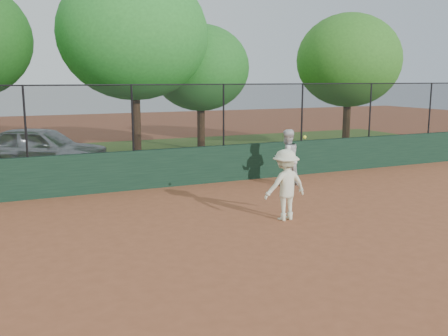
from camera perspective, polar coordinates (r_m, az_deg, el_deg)
name	(u,v)px	position (r m, az deg, el deg)	size (l,w,h in m)	color
ground	(233,246)	(10.27, 0.99, -8.94)	(80.00, 80.00, 0.00)	#9C5332
back_wall	(150,169)	(15.59, -8.45, -0.12)	(26.00, 0.20, 1.20)	#183524
grass_strip	(111,160)	(21.45, -12.82, 0.94)	(36.00, 12.00, 0.01)	#305019
parked_car	(41,148)	(19.53, -20.18, 2.11)	(1.95, 4.86, 1.65)	#ADB2B7
player_second	(287,158)	(15.88, 7.19, 1.19)	(0.87, 0.68, 1.80)	white
player_main	(285,185)	(12.02, 7.04, -1.92)	(1.14, 0.70, 2.05)	#EAEECA
fence_assembly	(148,116)	(15.38, -8.72, 5.87)	(26.00, 0.06, 2.00)	black
tree_2	(134,34)	(20.98, -10.29, 14.78)	(6.08, 5.53, 7.73)	#422917
tree_3	(201,68)	(23.60, -2.70, 11.34)	(4.61, 4.19, 5.84)	#3C2514
tree_4	(349,61)	(24.26, 14.11, 11.82)	(4.96, 4.51, 6.32)	#412B17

